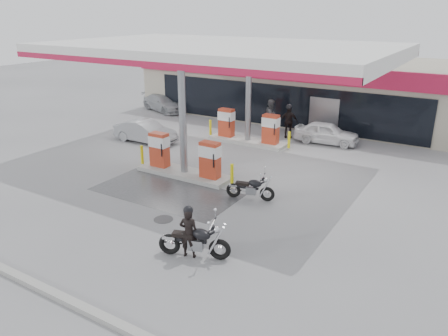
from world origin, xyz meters
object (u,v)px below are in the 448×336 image
object	(u,v)px
pump_island_near	(184,160)
biker_main	(189,233)
main_motorcycle	(195,242)
sedan_white	(327,133)
parked_car_left	(164,103)
pump_island_far	(248,130)
attendant	(271,116)
hatchback_silver	(145,131)
biker_walking	(288,122)
parked_motorcycle	(251,189)

from	to	relation	value
pump_island_near	biker_main	distance (m)	6.96
main_motorcycle	sedan_white	world-z (taller)	sedan_white
main_motorcycle	parked_car_left	world-z (taller)	parked_car_left
pump_island_far	sedan_white	world-z (taller)	pump_island_far
attendant	main_motorcycle	bearing A→B (deg)	-166.31
pump_island_far	hatchback_silver	world-z (taller)	pump_island_far
biker_main	sedan_white	world-z (taller)	biker_main
biker_main	biker_walking	size ratio (longest dim) A/B	0.86
parked_car_left	hatchback_silver	bearing A→B (deg)	-128.39
pump_island_far	sedan_white	xyz separation A→B (m)	(3.81, 2.20, -0.11)
attendant	parked_car_left	xyz separation A→B (m)	(-9.30, 1.20, -0.40)
biker_main	sedan_white	distance (m)	13.73
hatchback_silver	sedan_white	bearing A→B (deg)	-60.52
hatchback_silver	parked_motorcycle	bearing A→B (deg)	-114.28
pump_island_near	main_motorcycle	bearing A→B (deg)	-50.87
main_motorcycle	hatchback_silver	xyz separation A→B (m)	(-9.44, 8.57, 0.10)
pump_island_near	pump_island_far	xyz separation A→B (m)	(0.00, 6.00, 0.00)
sedan_white	biker_walking	xyz separation A→B (m)	(-2.33, 0.00, 0.32)
attendant	pump_island_near	bearing A→B (deg)	176.14
biker_main	parked_motorcycle	bearing A→B (deg)	-102.65
sedan_white	parked_motorcycle	bearing A→B (deg)	175.33
main_motorcycle	biker_walking	size ratio (longest dim) A/B	1.17
attendant	parked_motorcycle	bearing A→B (deg)	-161.92
main_motorcycle	biker_main	xyz separation A→B (m)	(-0.19, -0.07, 0.28)
hatchback_silver	pump_island_far	bearing A→B (deg)	-60.58
pump_island_far	parked_car_left	xyz separation A→B (m)	(-9.21, 4.00, -0.11)
attendant	hatchback_silver	world-z (taller)	attendant
sedan_white	biker_walking	bearing A→B (deg)	85.15
pump_island_far	biker_walking	size ratio (longest dim) A/B	2.77
sedan_white	hatchback_silver	distance (m)	10.18
parked_motorcycle	attendant	size ratio (longest dim) A/B	0.97
sedan_white	hatchback_silver	xyz separation A→B (m)	(-8.82, -5.08, 0.01)
parked_motorcycle	hatchback_silver	world-z (taller)	hatchback_silver
biker_main	attendant	bearing A→B (deg)	-91.42
biker_main	hatchback_silver	distance (m)	12.66
biker_walking	biker_main	bearing A→B (deg)	-104.75
parked_car_left	parked_motorcycle	bearing A→B (deg)	-109.36
pump_island_near	hatchback_silver	world-z (taller)	pump_island_near
sedan_white	parked_car_left	size ratio (longest dim) A/B	0.85
attendant	hatchback_silver	distance (m)	7.65
sedan_white	hatchback_silver	bearing A→B (deg)	115.10
attendant	hatchback_silver	size ratio (longest dim) A/B	0.54
pump_island_near	pump_island_far	world-z (taller)	same
parked_motorcycle	sedan_white	xyz separation A→B (m)	(-0.03, 8.99, 0.16)
biker_main	pump_island_far	bearing A→B (deg)	-87.35
pump_island_far	attendant	world-z (taller)	attendant
sedan_white	attendant	world-z (taller)	attendant
pump_island_far	parked_car_left	world-z (taller)	pump_island_far
pump_island_near	pump_island_far	distance (m)	6.00
sedan_white	attendant	distance (m)	3.78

